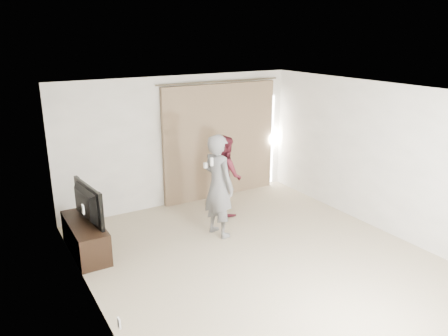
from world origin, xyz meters
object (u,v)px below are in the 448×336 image
at_px(tv, 82,204).
at_px(person_woman, 225,175).
at_px(tv_console, 85,237).
at_px(person_man, 218,186).

relative_size(tv, person_woman, 0.69).
height_order(tv_console, person_man, person_man).
xyz_separation_m(tv, person_woman, (2.76, 0.28, -0.06)).
relative_size(tv_console, tv, 1.26).
distance_m(tv, person_man, 2.22).
height_order(tv_console, tv, tv).
distance_m(tv_console, person_man, 2.31).
bearing_deg(tv_console, person_man, -13.47).
relative_size(tv_console, person_man, 0.75).
distance_m(tv_console, person_woman, 2.82).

